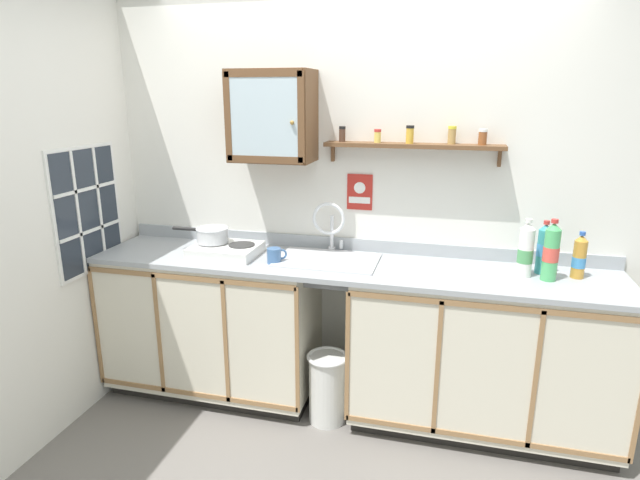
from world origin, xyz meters
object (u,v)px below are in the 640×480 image
at_px(saucepan, 212,234).
at_px(bottle_juice_amber_3, 579,258).
at_px(wall_cabinet, 272,116).
at_px(mug, 275,256).
at_px(bottle_opaque_white_1, 526,251).
at_px(bottle_soda_green_2, 551,252).
at_px(trash_bin, 327,387).
at_px(bottle_detergent_teal_0, 544,249).
at_px(warning_sign, 360,192).
at_px(sink, 328,262).
at_px(hot_plate_stove, 226,250).

height_order(saucepan, bottle_juice_amber_3, bottle_juice_amber_3).
distance_m(bottle_juice_amber_3, wall_cabinet, 1.90).
bearing_deg(mug, bottle_opaque_white_1, 5.17).
distance_m(bottle_soda_green_2, trash_bin, 1.49).
height_order(bottle_detergent_teal_0, bottle_soda_green_2, bottle_soda_green_2).
bearing_deg(bottle_detergent_teal_0, warning_sign, 170.73).
bearing_deg(bottle_soda_green_2, warning_sign, 165.39).
height_order(saucepan, wall_cabinet, wall_cabinet).
bearing_deg(bottle_opaque_white_1, warning_sign, 165.41).
height_order(sink, bottle_juice_amber_3, sink).
distance_m(hot_plate_stove, bottle_detergent_teal_0, 1.85).
bearing_deg(bottle_opaque_white_1, wall_cabinet, 175.77).
height_order(saucepan, bottle_opaque_white_1, bottle_opaque_white_1).
bearing_deg(sink, bottle_detergent_teal_0, 3.15).
relative_size(hot_plate_stove, warning_sign, 1.82).
xyz_separation_m(bottle_detergent_teal_0, warning_sign, (-1.06, 0.17, 0.24)).
relative_size(sink, bottle_juice_amber_3, 2.32).
xyz_separation_m(wall_cabinet, trash_bin, (0.41, -0.29, -1.58)).
distance_m(bottle_detergent_teal_0, warning_sign, 1.10).
bearing_deg(saucepan, warning_sign, 17.33).
relative_size(mug, warning_sign, 0.50).
distance_m(bottle_soda_green_2, wall_cabinet, 1.74).
relative_size(bottle_opaque_white_1, trash_bin, 0.73).
relative_size(hot_plate_stove, bottle_juice_amber_3, 1.56).
height_order(bottle_detergent_teal_0, warning_sign, warning_sign).
bearing_deg(saucepan, wall_cabinet, 19.77).
distance_m(bottle_soda_green_2, mug, 1.52).
height_order(hot_plate_stove, bottle_detergent_teal_0, bottle_detergent_teal_0).
xyz_separation_m(bottle_opaque_white_1, bottle_soda_green_2, (0.12, -0.03, 0.01)).
height_order(wall_cabinet, trash_bin, wall_cabinet).
bearing_deg(wall_cabinet, bottle_juice_amber_3, -2.04).
bearing_deg(hot_plate_stove, bottle_detergent_teal_0, 3.87).
distance_m(bottle_detergent_teal_0, mug, 1.51).
bearing_deg(trash_bin, bottle_opaque_white_1, 9.85).
xyz_separation_m(hot_plate_stove, bottle_opaque_white_1, (1.74, 0.05, 0.11)).
bearing_deg(bottle_juice_amber_3, wall_cabinet, 177.96).
xyz_separation_m(sink, bottle_juice_amber_3, (1.39, 0.04, 0.12)).
bearing_deg(bottle_soda_green_2, bottle_juice_amber_3, 26.45).
bearing_deg(bottle_soda_green_2, saucepan, 179.76).
bearing_deg(mug, hot_plate_stove, 167.28).
xyz_separation_m(wall_cabinet, warning_sign, (0.51, 0.14, -0.46)).
relative_size(saucepan, bottle_opaque_white_1, 1.16).
bearing_deg(bottle_soda_green_2, bottle_opaque_white_1, 165.21).
height_order(bottle_opaque_white_1, trash_bin, bottle_opaque_white_1).
xyz_separation_m(saucepan, bottle_juice_amber_3, (2.12, 0.07, -0.00)).
bearing_deg(warning_sign, trash_bin, -102.38).
bearing_deg(mug, bottle_juice_amber_3, 5.88).
height_order(bottle_soda_green_2, trash_bin, bottle_soda_green_2).
xyz_separation_m(bottle_opaque_white_1, bottle_juice_amber_3, (0.28, 0.05, -0.03)).
height_order(bottle_juice_amber_3, trash_bin, bottle_juice_amber_3).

